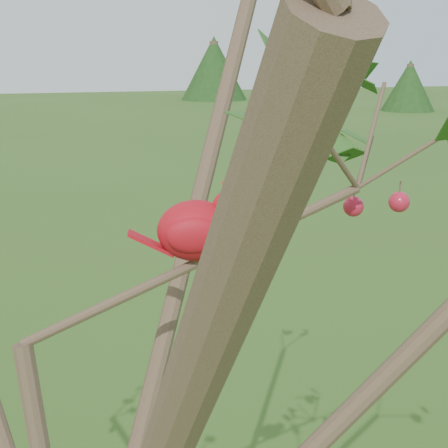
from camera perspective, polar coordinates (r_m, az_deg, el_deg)
name	(u,v)px	position (r m, az deg, el deg)	size (l,w,h in m)	color
crabapple_tree	(64,270)	(0.97, -14.45, -4.09)	(2.35, 2.05, 2.95)	#412E23
cardinal	(200,227)	(1.09, -2.23, -0.29)	(0.22, 0.13, 0.16)	#A60E1A
distant_trees	(24,78)	(27.71, -17.83, 12.56)	(40.08, 15.47, 3.25)	#412E23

